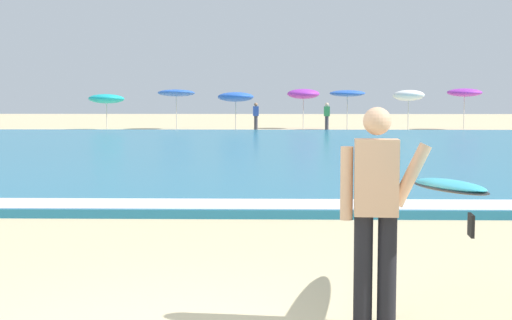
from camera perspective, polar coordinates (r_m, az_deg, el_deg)
name	(u,v)px	position (r m, az deg, el deg)	size (l,w,h in m)	color
sea	(258,149)	(24.59, 0.13, 0.88)	(120.00, 28.00, 0.14)	teal
surf_foam	(240,204)	(11.26, -1.29, -3.51)	(120.00, 1.08, 0.01)	white
surfer_with_board	(412,196)	(5.71, 12.32, -2.79)	(1.09, 3.01, 1.73)	black
beach_umbrella_0	(106,99)	(42.42, -11.84, 4.80)	(2.06, 2.09, 2.12)	beige
beach_umbrella_1	(176,93)	(42.63, -6.38, 5.33)	(2.20, 2.22, 2.40)	beige
beach_umbrella_2	(236,97)	(40.45, -1.63, 5.05)	(2.03, 2.06, 2.22)	beige
beach_umbrella_3	(303,94)	(43.19, 3.80, 5.28)	(1.94, 1.96, 2.42)	beige
beach_umbrella_4	(347,93)	(41.47, 7.30, 5.29)	(2.04, 2.05, 2.30)	beige
beach_umbrella_5	(408,95)	(40.97, 12.07, 5.06)	(1.77, 1.81, 2.34)	beige
beach_umbrella_6	(465,93)	(43.50, 16.29, 5.18)	(2.01, 2.01, 2.42)	beige
beachgoer_near_row_left	(327,116)	(39.66, 5.67, 3.50)	(0.32, 0.20, 1.58)	#383842
beachgoer_near_row_mid	(256,116)	(39.99, -0.01, 3.54)	(0.32, 0.20, 1.58)	#383842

